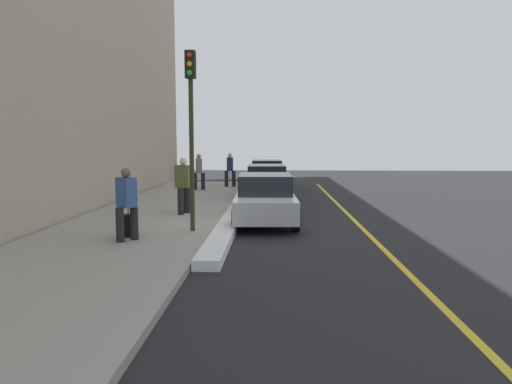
{
  "coord_description": "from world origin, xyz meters",
  "views": [
    {
      "loc": [
        14.08,
        0.63,
        2.51
      ],
      "look_at": [
        1.45,
        0.13,
        1.17
      ],
      "focal_mm": 33.04,
      "sensor_mm": 36.0,
      "label": 1
    }
  ],
  "objects_px": {
    "pedestrian_olive_coat": "(184,184)",
    "pedestrian_blue_coat": "(127,202)",
    "rolling_suitcase": "(129,225)",
    "parked_car_green": "(267,182)",
    "parked_car_silver": "(265,199)",
    "traffic_light_pole": "(191,111)",
    "parked_car_red": "(267,174)",
    "pedestrian_navy_coat": "(230,169)",
    "pedestrian_grey_coat": "(199,171)"
  },
  "relations": [
    {
      "from": "pedestrian_olive_coat",
      "to": "pedestrian_blue_coat",
      "type": "bearing_deg",
      "value": -6.98
    },
    {
      "from": "parked_car_red",
      "to": "pedestrian_grey_coat",
      "type": "relative_size",
      "value": 2.53
    },
    {
      "from": "parked_car_green",
      "to": "parked_car_silver",
      "type": "relative_size",
      "value": 1.09
    },
    {
      "from": "parked_car_silver",
      "to": "pedestrian_navy_coat",
      "type": "xyz_separation_m",
      "value": [
        -10.45,
        -2.08,
        0.34
      ]
    },
    {
      "from": "parked_car_green",
      "to": "pedestrian_grey_coat",
      "type": "height_order",
      "value": "pedestrian_grey_coat"
    },
    {
      "from": "pedestrian_olive_coat",
      "to": "pedestrian_blue_coat",
      "type": "xyz_separation_m",
      "value": [
        4.33,
        -0.53,
        -0.05
      ]
    },
    {
      "from": "rolling_suitcase",
      "to": "pedestrian_grey_coat",
      "type": "bearing_deg",
      "value": -179.53
    },
    {
      "from": "pedestrian_navy_coat",
      "to": "traffic_light_pole",
      "type": "height_order",
      "value": "traffic_light_pole"
    },
    {
      "from": "pedestrian_olive_coat",
      "to": "rolling_suitcase",
      "type": "distance_m",
      "value": 3.93
    },
    {
      "from": "rolling_suitcase",
      "to": "pedestrian_olive_coat",
      "type": "bearing_deg",
      "value": 170.14
    },
    {
      "from": "pedestrian_navy_coat",
      "to": "parked_car_red",
      "type": "bearing_deg",
      "value": 122.49
    },
    {
      "from": "parked_car_silver",
      "to": "traffic_light_pole",
      "type": "height_order",
      "value": "traffic_light_pole"
    },
    {
      "from": "parked_car_silver",
      "to": "traffic_light_pole",
      "type": "bearing_deg",
      "value": -41.55
    },
    {
      "from": "pedestrian_navy_coat",
      "to": "pedestrian_blue_coat",
      "type": "xyz_separation_m",
      "value": [
        13.92,
        -1.15,
        -0.02
      ]
    },
    {
      "from": "pedestrian_navy_coat",
      "to": "pedestrian_olive_coat",
      "type": "bearing_deg",
      "value": -3.7
    },
    {
      "from": "pedestrian_navy_coat",
      "to": "pedestrian_blue_coat",
      "type": "distance_m",
      "value": 13.97
    },
    {
      "from": "pedestrian_blue_coat",
      "to": "traffic_light_pole",
      "type": "bearing_deg",
      "value": 135.11
    },
    {
      "from": "parked_car_red",
      "to": "pedestrian_navy_coat",
      "type": "relative_size",
      "value": 2.54
    },
    {
      "from": "parked_car_silver",
      "to": "pedestrian_blue_coat",
      "type": "relative_size",
      "value": 2.44
    },
    {
      "from": "pedestrian_blue_coat",
      "to": "pedestrian_navy_coat",
      "type": "bearing_deg",
      "value": 175.28
    },
    {
      "from": "pedestrian_navy_coat",
      "to": "rolling_suitcase",
      "type": "relative_size",
      "value": 1.93
    },
    {
      "from": "parked_car_red",
      "to": "pedestrian_grey_coat",
      "type": "distance_m",
      "value": 4.49
    },
    {
      "from": "parked_car_green",
      "to": "pedestrian_blue_coat",
      "type": "height_order",
      "value": "pedestrian_blue_coat"
    },
    {
      "from": "pedestrian_grey_coat",
      "to": "pedestrian_blue_coat",
      "type": "bearing_deg",
      "value": 1.06
    },
    {
      "from": "parked_car_green",
      "to": "traffic_light_pole",
      "type": "distance_m",
      "value": 8.71
    },
    {
      "from": "parked_car_silver",
      "to": "rolling_suitcase",
      "type": "xyz_separation_m",
      "value": [
        2.95,
        -3.36,
        -0.32
      ]
    },
    {
      "from": "rolling_suitcase",
      "to": "parked_car_red",
      "type": "bearing_deg",
      "value": 167.54
    },
    {
      "from": "parked_car_green",
      "to": "rolling_suitcase",
      "type": "xyz_separation_m",
      "value": [
        8.95,
        -3.31,
        -0.32
      ]
    },
    {
      "from": "pedestrian_grey_coat",
      "to": "parked_car_silver",
      "type": "bearing_deg",
      "value": 21.66
    },
    {
      "from": "parked_car_green",
      "to": "rolling_suitcase",
      "type": "bearing_deg",
      "value": -20.31
    },
    {
      "from": "pedestrian_navy_coat",
      "to": "pedestrian_olive_coat",
      "type": "xyz_separation_m",
      "value": [
        9.6,
        -0.62,
        0.04
      ]
    },
    {
      "from": "pedestrian_olive_coat",
      "to": "rolling_suitcase",
      "type": "height_order",
      "value": "pedestrian_olive_coat"
    },
    {
      "from": "parked_car_silver",
      "to": "pedestrian_grey_coat",
      "type": "distance_m",
      "value": 9.36
    },
    {
      "from": "pedestrian_grey_coat",
      "to": "pedestrian_navy_coat",
      "type": "bearing_deg",
      "value": 141.84
    },
    {
      "from": "parked_car_green",
      "to": "parked_car_silver",
      "type": "height_order",
      "value": "same"
    },
    {
      "from": "pedestrian_navy_coat",
      "to": "traffic_light_pole",
      "type": "relative_size",
      "value": 0.38
    },
    {
      "from": "parked_car_green",
      "to": "rolling_suitcase",
      "type": "relative_size",
      "value": 5.06
    },
    {
      "from": "parked_car_red",
      "to": "rolling_suitcase",
      "type": "distance_m",
      "value": 15.0
    },
    {
      "from": "pedestrian_olive_coat",
      "to": "traffic_light_pole",
      "type": "relative_size",
      "value": 0.39
    },
    {
      "from": "pedestrian_grey_coat",
      "to": "pedestrian_olive_coat",
      "type": "distance_m",
      "value": 7.88
    },
    {
      "from": "parked_car_red",
      "to": "traffic_light_pole",
      "type": "relative_size",
      "value": 0.96
    },
    {
      "from": "traffic_light_pole",
      "to": "rolling_suitcase",
      "type": "xyz_separation_m",
      "value": [
        0.82,
        -1.47,
        -2.87
      ]
    },
    {
      "from": "pedestrian_blue_coat",
      "to": "parked_car_green",
      "type": "bearing_deg",
      "value": 161.43
    },
    {
      "from": "pedestrian_olive_coat",
      "to": "pedestrian_blue_coat",
      "type": "height_order",
      "value": "pedestrian_olive_coat"
    },
    {
      "from": "traffic_light_pole",
      "to": "pedestrian_grey_coat",
      "type": "bearing_deg",
      "value": -171.79
    },
    {
      "from": "pedestrian_navy_coat",
      "to": "traffic_light_pole",
      "type": "distance_m",
      "value": 12.78
    },
    {
      "from": "traffic_light_pole",
      "to": "rolling_suitcase",
      "type": "height_order",
      "value": "traffic_light_pole"
    },
    {
      "from": "rolling_suitcase",
      "to": "parked_car_green",
      "type": "bearing_deg",
      "value": 159.69
    },
    {
      "from": "pedestrian_navy_coat",
      "to": "traffic_light_pole",
      "type": "bearing_deg",
      "value": 0.85
    },
    {
      "from": "parked_car_red",
      "to": "parked_car_green",
      "type": "height_order",
      "value": "same"
    }
  ]
}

